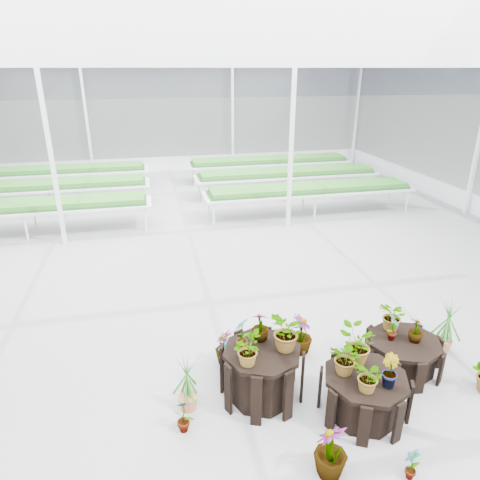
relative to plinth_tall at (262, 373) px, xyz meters
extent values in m
plane|color=gray|center=(-0.49, 2.38, -0.37)|extent=(24.00, 24.00, 0.00)
cylinder|color=black|center=(0.00, 0.00, 0.00)|extent=(1.42, 1.42, 0.74)
cylinder|color=black|center=(1.20, -0.60, -0.08)|extent=(1.40, 1.40, 0.59)
cylinder|color=black|center=(2.20, 0.10, -0.13)|extent=(1.23, 1.23, 0.49)
imported|color=#2D6B22|center=(-0.26, 0.07, 0.62)|extent=(0.30, 0.31, 0.49)
imported|color=#2D6B22|center=(0.31, -0.07, 0.64)|extent=(0.48, 0.54, 0.54)
imported|color=#2D6B22|center=(0.04, 0.23, 0.58)|extent=(0.30, 0.30, 0.42)
imported|color=#2D6B22|center=(-0.26, -0.22, 0.58)|extent=(0.41, 0.44, 0.42)
imported|color=#2D6B22|center=(0.97, -0.49, 0.44)|extent=(0.53, 0.54, 0.45)
imported|color=#2D6B22|center=(1.37, -0.80, 0.43)|extent=(0.21, 0.25, 0.43)
imported|color=#2D6B22|center=(1.19, -0.31, 0.48)|extent=(0.60, 0.57, 0.52)
imported|color=#2D6B22|center=(1.09, -0.85, 0.42)|extent=(0.38, 0.42, 0.41)
imported|color=#2D6B22|center=(2.00, 0.16, 0.33)|extent=(0.25, 0.27, 0.42)
imported|color=#2D6B22|center=(2.32, 0.05, 0.31)|extent=(0.27, 0.27, 0.38)
imported|color=#2D6B22|center=(2.15, 0.39, 0.36)|extent=(0.44, 0.49, 0.47)
imported|color=#2D6B22|center=(-1.10, -0.40, -0.11)|extent=(0.28, 0.19, 0.51)
imported|color=#2D6B22|center=(-0.40, 0.48, -0.07)|extent=(0.24, 0.34, 0.61)
imported|color=#2D6B22|center=(0.42, -1.36, -0.04)|extent=(0.51, 0.51, 0.67)
imported|color=#2D6B22|center=(1.26, -1.59, -0.18)|extent=(0.24, 0.24, 0.39)
imported|color=#2D6B22|center=(2.11, 0.66, -0.14)|extent=(0.56, 0.55, 0.47)
imported|color=#2D6B22|center=(0.85, 0.80, -0.05)|extent=(0.46, 0.46, 0.64)
imported|color=#2D6B22|center=(-0.36, 0.81, -0.10)|extent=(0.38, 0.38, 0.55)
camera|label=1|loc=(-1.30, -4.51, 3.83)|focal=32.00mm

